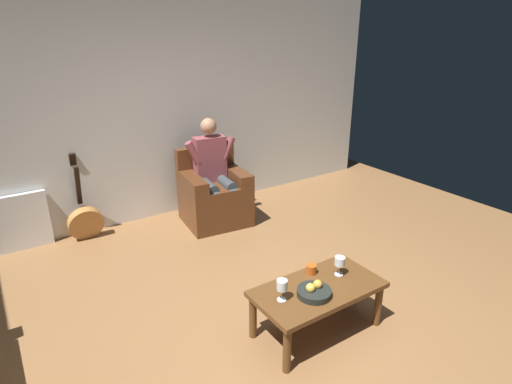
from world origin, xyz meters
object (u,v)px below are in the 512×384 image
Objects in this scene: person_seated at (214,169)px; guitar at (85,220)px; candle_jar at (311,269)px; fruit_bowl at (314,291)px; wine_glass_near at (340,262)px; wine_glass_far at (282,286)px; coffee_table at (318,293)px; armchair at (214,196)px.

guitar is at bearing -9.73° from person_seated.
person_seated is 15.33× the size of candle_jar.
fruit_bowl is at bearing 86.45° from person_seated.
person_seated reaches higher than wine_glass_near.
guitar is 2.78m from wine_glass_far.
guitar reaches higher than candle_jar.
person_seated is 7.60× the size of wine_glass_far.
guitar is at bearing -66.97° from coffee_table.
wine_glass_near is at bearing 117.81° from guitar.
person_seated is 7.92× the size of wine_glass_near.
wine_glass_far is (0.59, 0.01, 0.00)m from wine_glass_near.
person_seated reaches higher than fruit_bowl.
person_seated reaches higher than wine_glass_far.
guitar is 2.99m from wine_glass_near.
armchair is 2.37m from fruit_bowl.
coffee_table is at bearing -148.73° from fruit_bowl.
candle_jar is (0.17, -0.14, -0.08)m from wine_glass_near.
guitar is 3.81× the size of fruit_bowl.
guitar reaches higher than wine_glass_near.
wine_glass_near is at bearing 95.04° from person_seated.
person_seated is at bearing -97.92° from coffee_table.
wine_glass_far is (0.34, -0.02, 0.18)m from coffee_table.
candle_jar is (-0.18, -0.24, 0.00)m from fruit_bowl.
coffee_table is at bearing 175.96° from wine_glass_far.
wine_glass_near is 0.96× the size of wine_glass_far.
guitar reaches higher than fruit_bowl.
wine_glass_far is at bearing 80.40° from armchair.
candle_jar is (0.23, 2.09, 0.11)m from armchair.
wine_glass_near reaches higher than candle_jar.
armchair is 10.80× the size of candle_jar.
armchair is at bearing -97.91° from coffee_table.
guitar is at bearing -62.19° from wine_glass_near.
wine_glass_far is at bearing -4.04° from coffee_table.
guitar is at bearing -63.95° from candle_jar.
candle_jar is at bearing 116.05° from guitar.
person_seated is 1.30× the size of guitar.
wine_glass_far is 0.65× the size of fruit_bowl.
armchair reaches higher than coffee_table.
wine_glass_near is (0.06, 2.24, 0.19)m from armchair.
fruit_bowl is at bearing 15.47° from wine_glass_near.
person_seated is at bearing -91.53° from wine_glass_near.
person_seated reaches higher than coffee_table.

